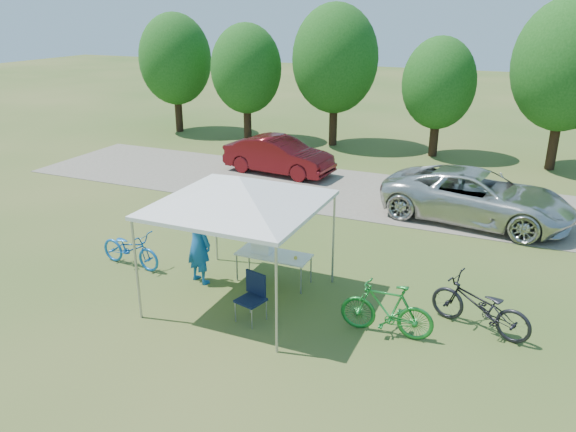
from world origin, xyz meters
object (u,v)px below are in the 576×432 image
(bike_blue, at_px, (130,249))
(bike_green, at_px, (387,309))
(cooler, at_px, (263,245))
(cyclist, at_px, (198,243))
(folding_chair, at_px, (253,293))
(minivan, at_px, (477,196))
(bike_dark, at_px, (480,306))
(sedan, at_px, (279,155))
(folding_table, at_px, (274,256))

(bike_blue, distance_m, bike_green, 6.37)
(cooler, bearing_deg, bike_blue, -168.84)
(cyclist, bearing_deg, folding_chair, 170.55)
(cyclist, xyz_separation_m, minivan, (5.26, 6.50, -0.19))
(cooler, height_order, cyclist, cyclist)
(minivan, bearing_deg, bike_dark, -165.62)
(sedan, bearing_deg, bike_dark, -130.54)
(cooler, distance_m, bike_green, 3.35)
(bike_blue, height_order, sedan, sedan)
(bike_green, bearing_deg, bike_blue, -96.64)
(folding_table, distance_m, cyclist, 1.70)
(folding_table, bearing_deg, bike_green, -21.42)
(folding_chair, relative_size, cooler, 2.08)
(cyclist, bearing_deg, bike_dark, -158.41)
(bike_blue, xyz_separation_m, bike_green, (6.35, -0.49, 0.08))
(cyclist, xyz_separation_m, bike_dark, (6.00, 0.39, -0.43))
(folding_chair, relative_size, bike_green, 0.54)
(bike_blue, relative_size, bike_dark, 0.87)
(cyclist, relative_size, minivan, 0.36)
(folding_chair, bearing_deg, bike_blue, -179.92)
(bike_dark, bearing_deg, cyclist, -68.80)
(bike_green, distance_m, minivan, 7.01)
(cyclist, height_order, sedan, cyclist)
(sedan, bearing_deg, cyclist, -161.40)
(cooler, relative_size, cyclist, 0.24)
(bike_blue, bearing_deg, cooler, -73.41)
(folding_table, height_order, bike_green, bike_green)
(bike_green, bearing_deg, cyclist, -98.21)
(cooler, height_order, sedan, sedan)
(bike_green, xyz_separation_m, bike_dark, (1.59, 0.85, -0.01))
(folding_chair, xyz_separation_m, bike_green, (2.56, 0.49, -0.04))
(bike_green, bearing_deg, sedan, -147.24)
(bike_blue, xyz_separation_m, bike_dark, (7.94, 0.36, 0.07))
(sedan, bearing_deg, folding_table, -150.63)
(folding_table, xyz_separation_m, bike_green, (2.87, -1.13, -0.11))
(folding_table, relative_size, bike_blue, 0.97)
(cooler, height_order, bike_dark, bike_dark)
(bike_blue, bearing_deg, folding_chair, -99.09)
(bike_green, distance_m, sedan, 11.21)
(minivan, xyz_separation_m, sedan, (-7.28, 2.23, -0.06))
(cooler, distance_m, cyclist, 1.43)
(bike_blue, bearing_deg, minivan, -42.66)
(bike_blue, xyz_separation_m, sedan, (-0.07, 8.70, 0.25))
(folding_chair, bearing_deg, sedan, 126.37)
(minivan, bearing_deg, bike_green, -179.53)
(cooler, height_order, bike_green, bike_green)
(cyclist, distance_m, bike_green, 4.45)
(folding_table, xyz_separation_m, sedan, (-3.56, 8.06, 0.06))
(folding_table, bearing_deg, cyclist, -156.68)
(folding_chair, bearing_deg, bike_dark, 32.50)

